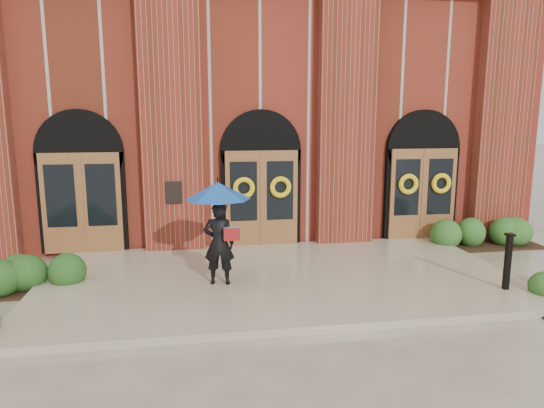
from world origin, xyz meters
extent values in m
plane|color=tan|center=(0.00, 0.00, 0.00)|extent=(90.00, 90.00, 0.00)
cube|color=tan|center=(0.00, 0.15, 0.07)|extent=(10.00, 5.30, 0.15)
cube|color=maroon|center=(0.00, 8.90, 3.50)|extent=(16.00, 12.00, 7.00)
cube|color=black|center=(-2.25, 2.47, 1.65)|extent=(0.40, 0.05, 0.55)
cube|color=maroon|center=(-2.25, 2.73, 3.50)|extent=(1.50, 0.45, 7.00)
cube|color=maroon|center=(2.25, 2.73, 3.50)|extent=(1.50, 0.45, 7.00)
cube|color=maroon|center=(6.75, 2.73, 3.50)|extent=(1.50, 0.45, 7.00)
cube|color=brown|center=(-4.50, 2.71, 1.40)|extent=(1.90, 0.10, 2.50)
cylinder|color=black|center=(-4.50, 2.85, 2.65)|extent=(2.10, 0.22, 2.10)
cube|color=brown|center=(0.00, 2.71, 1.40)|extent=(1.90, 0.10, 2.50)
cylinder|color=black|center=(0.00, 2.85, 2.65)|extent=(2.10, 0.22, 2.10)
cube|color=brown|center=(4.50, 2.71, 1.40)|extent=(1.90, 0.10, 2.50)
cylinder|color=black|center=(4.50, 2.85, 2.65)|extent=(2.10, 0.22, 2.10)
torus|color=yellow|center=(-0.48, 2.59, 1.70)|extent=(0.57, 0.13, 0.57)
torus|color=yellow|center=(0.48, 2.59, 1.70)|extent=(0.57, 0.13, 0.57)
torus|color=yellow|center=(4.02, 2.59, 1.70)|extent=(0.57, 0.13, 0.57)
torus|color=yellow|center=(4.98, 2.59, 1.70)|extent=(0.57, 0.13, 0.57)
imported|color=black|center=(-1.28, -0.18, 1.00)|extent=(0.68, 0.51, 1.70)
cone|color=#13489A|center=(-1.28, -0.18, 2.08)|extent=(1.53, 1.53, 0.34)
cylinder|color=black|center=(-1.23, -0.23, 1.62)|extent=(0.02, 0.02, 0.57)
cube|color=#9FA2A4|center=(-1.03, -0.31, 1.22)|extent=(0.34, 0.21, 0.25)
cube|color=maroon|center=(-1.03, -0.41, 1.22)|extent=(0.32, 0.08, 0.25)
cube|color=black|center=(4.30, -1.41, 0.69)|extent=(0.10, 0.10, 1.09)
cube|color=black|center=(4.30, -1.41, 1.26)|extent=(0.15, 0.15, 0.04)
ellipsoid|color=#1F4416|center=(-5.20, 0.50, 0.35)|extent=(2.72, 1.09, 0.70)
ellipsoid|color=#29541D|center=(6.00, 2.20, 0.38)|extent=(2.94, 1.18, 0.75)
camera|label=1|loc=(-1.74, -9.70, 3.55)|focal=32.00mm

